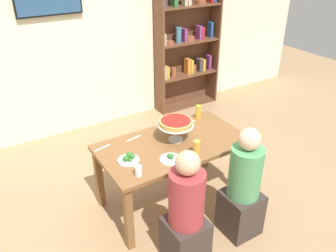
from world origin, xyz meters
name	(u,v)px	position (x,y,z in m)	size (l,w,h in m)	color
ground_plane	(173,200)	(0.00, 0.00, 0.00)	(12.00, 12.00, 0.00)	#9E7A56
rear_partition	(89,33)	(0.00, 2.20, 1.40)	(8.00, 0.12, 2.80)	beige
dining_table	(173,151)	(0.00, 0.00, 0.64)	(1.51, 0.83, 0.74)	brown
bookshelf	(187,40)	(1.54, 2.02, 1.12)	(1.10, 0.30, 2.21)	brown
diner_near_left	(186,218)	(-0.33, -0.73, 0.49)	(0.34, 0.34, 1.15)	#382D28
diner_near_right	(243,190)	(0.32, -0.72, 0.49)	(0.34, 0.34, 1.15)	#382D28
deep_dish_pizza_stand	(176,124)	(0.05, 0.04, 0.93)	(0.37, 0.37, 0.23)	silver
salad_plate_near_diner	(171,158)	(-0.18, -0.24, 0.76)	(0.21, 0.21, 0.07)	white
salad_plate_far_diner	(129,158)	(-0.52, -0.05, 0.76)	(0.20, 0.20, 0.07)	white
beer_glass_amber_tall	(198,112)	(0.54, 0.32, 0.82)	(0.06, 0.06, 0.15)	gold
beer_glass_amber_short	(197,148)	(0.08, -0.29, 0.81)	(0.07, 0.07, 0.14)	gold
water_glass_clear_near	(138,171)	(-0.55, -0.30, 0.79)	(0.06, 0.06, 0.10)	white
cutlery_fork_near	(134,138)	(-0.30, 0.29, 0.74)	(0.18, 0.02, 0.01)	silver
cutlery_knife_near	(102,148)	(-0.65, 0.29, 0.74)	(0.18, 0.02, 0.01)	silver
cutlery_fork_far	(188,122)	(0.38, 0.28, 0.74)	(0.18, 0.02, 0.01)	silver
cutlery_knife_far	(245,138)	(0.68, -0.32, 0.74)	(0.18, 0.02, 0.01)	silver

